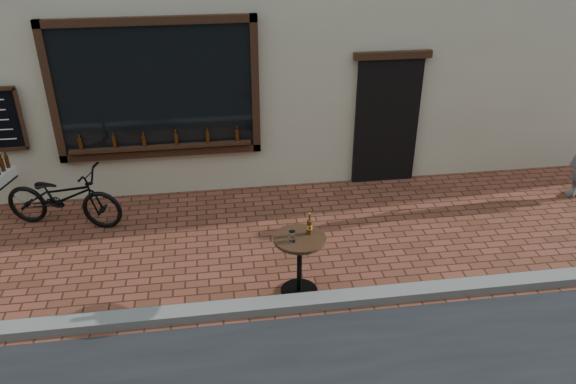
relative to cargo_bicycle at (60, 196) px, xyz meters
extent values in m
plane|color=#5C2E1D|center=(3.42, -2.69, -0.50)|extent=(90.00, 90.00, 0.00)
cube|color=slate|center=(3.42, -2.49, -0.44)|extent=(90.00, 0.25, 0.12)
cube|color=black|center=(1.52, 0.76, 1.35)|extent=(3.00, 0.06, 2.00)
cube|color=black|center=(1.52, 0.74, 2.41)|extent=(3.24, 0.10, 0.12)
cube|color=black|center=(1.52, 0.74, 0.29)|extent=(3.24, 0.10, 0.12)
cube|color=black|center=(-0.04, 0.74, 1.35)|extent=(0.12, 0.10, 2.24)
cube|color=black|center=(3.08, 0.74, 1.35)|extent=(0.12, 0.10, 2.24)
cube|color=black|center=(1.52, 0.69, 0.42)|extent=(2.90, 0.16, 0.05)
cube|color=black|center=(5.32, 0.77, 0.60)|extent=(1.10, 0.10, 2.20)
cube|color=black|center=(5.32, 0.74, 1.76)|extent=(1.30, 0.10, 0.12)
cylinder|color=#3D1C07|center=(0.27, 0.69, 0.54)|extent=(0.06, 0.06, 0.19)
cylinder|color=#3D1C07|center=(0.77, 0.69, 0.54)|extent=(0.06, 0.06, 0.19)
cylinder|color=#3D1C07|center=(1.27, 0.69, 0.54)|extent=(0.06, 0.06, 0.19)
cylinder|color=#3D1C07|center=(1.77, 0.69, 0.54)|extent=(0.06, 0.06, 0.19)
cylinder|color=#3D1C07|center=(2.27, 0.69, 0.54)|extent=(0.06, 0.06, 0.19)
cylinder|color=#3D1C07|center=(2.77, 0.69, 0.54)|extent=(0.06, 0.06, 0.19)
imported|color=black|center=(0.04, -0.01, -0.01)|extent=(1.95, 1.12, 0.97)
cylinder|color=#3D1C07|center=(-0.82, 0.30, 0.44)|extent=(0.06, 0.06, 0.20)
cylinder|color=#3D1C07|center=(-0.79, 0.43, 0.44)|extent=(0.06, 0.06, 0.20)
cylinder|color=#3D1C07|center=(-0.89, 0.46, 0.44)|extent=(0.06, 0.06, 0.20)
cylinder|color=black|center=(3.33, -2.19, -0.48)|extent=(0.48, 0.48, 0.03)
cylinder|color=black|center=(3.33, -2.19, -0.08)|extent=(0.07, 0.07, 0.76)
cylinder|color=black|center=(3.33, -2.19, 0.32)|extent=(0.65, 0.65, 0.04)
cylinder|color=gold|center=(3.46, -2.13, 0.45)|extent=(0.07, 0.07, 0.07)
cylinder|color=white|center=(3.22, -2.27, 0.41)|extent=(0.09, 0.09, 0.14)
camera|label=1|loc=(2.34, -7.91, 4.10)|focal=35.00mm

